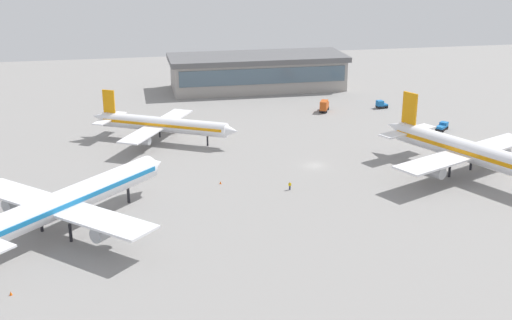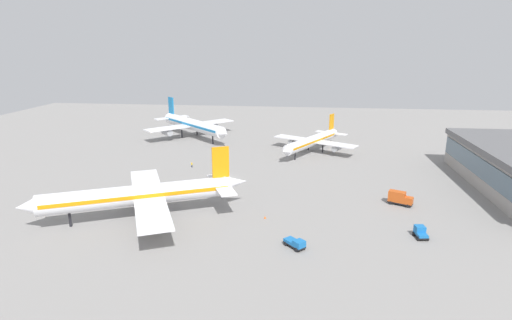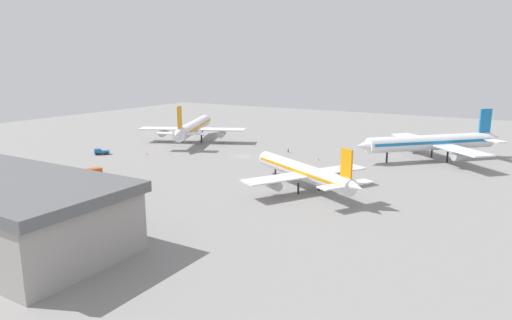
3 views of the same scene
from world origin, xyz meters
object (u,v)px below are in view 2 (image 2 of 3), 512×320
object	(u,v)px
airplane_distant	(313,141)
safety_cone_mid_apron	(219,156)
catering_truck	(400,198)
ground_crew_worker	(192,165)
baggage_tug	(420,232)
safety_cone_far_side	(265,217)
airplane_at_gate	(193,125)
pushback_tractor	(295,243)
safety_cone_near_gate	(151,132)
airplane_taxiing	(142,195)

from	to	relation	value
airplane_distant	safety_cone_mid_apron	size ratio (longest dim) A/B	59.66
catering_truck	safety_cone_mid_apron	distance (m)	64.38
catering_truck	ground_crew_worker	bearing A→B (deg)	-177.60
baggage_tug	catering_truck	distance (m)	17.56
safety_cone_far_side	baggage_tug	bearing A→B (deg)	-100.10
airplane_at_gate	ground_crew_worker	xyz separation A→B (m)	(-42.40, -11.16, -4.60)
pushback_tractor	safety_cone_near_gate	xyz separation A→B (m)	(98.72, 65.73, -0.67)
airplane_taxiing	safety_cone_far_side	size ratio (longest dim) A/B	76.54
airplane_distant	airplane_taxiing	bearing A→B (deg)	-2.04
airplane_at_gate	pushback_tractor	distance (m)	102.51
airplane_taxiing	ground_crew_worker	world-z (taller)	airplane_taxiing
safety_cone_mid_apron	ground_crew_worker	bearing A→B (deg)	155.57
airplane_at_gate	safety_cone_far_side	bearing A→B (deg)	-20.22
catering_truck	safety_cone_far_side	bearing A→B (deg)	-133.69
baggage_tug	safety_cone_mid_apron	xyz separation A→B (m)	(55.48, 52.36, -0.86)
safety_cone_far_side	safety_cone_near_gate	bearing A→B (deg)	34.39
catering_truck	safety_cone_mid_apron	xyz separation A→B (m)	(37.94, 52.00, -1.40)
safety_cone_near_gate	safety_cone_mid_apron	world-z (taller)	same
airplane_at_gate	baggage_tug	size ratio (longest dim) A/B	11.39
pushback_tractor	ground_crew_worker	distance (m)	60.02
airplane_taxiing	pushback_tractor	distance (m)	35.84
airplane_taxiing	airplane_distant	xyz separation A→B (m)	(62.40, -38.20, -1.05)
baggage_tug	ground_crew_worker	distance (m)	72.06
ground_crew_worker	safety_cone_mid_apron	bearing A→B (deg)	-95.86
safety_cone_far_side	ground_crew_worker	bearing A→B (deg)	36.08
airplane_taxiing	safety_cone_far_side	distance (m)	27.62
baggage_tug	airplane_distant	bearing A→B (deg)	9.58
pushback_tractor	catering_truck	world-z (taller)	catering_truck
pushback_tractor	safety_cone_far_side	world-z (taller)	pushback_tractor
catering_truck	safety_cone_near_gate	xyz separation A→B (m)	(73.80, 89.98, -1.40)
pushback_tractor	safety_cone_mid_apron	bearing A→B (deg)	160.45
safety_cone_near_gate	ground_crew_worker	bearing A→B (deg)	-146.91
pushback_tractor	catering_truck	distance (m)	34.78
airplane_taxiing	baggage_tug	world-z (taller)	airplane_taxiing
airplane_taxiing	ground_crew_worker	distance (m)	39.66
baggage_tug	catering_truck	bearing A→B (deg)	-6.65
catering_truck	safety_cone_mid_apron	world-z (taller)	catering_truck
pushback_tractor	safety_cone_far_side	size ratio (longest dim) A/B	7.51
pushback_tractor	safety_cone_far_side	distance (m)	14.81
airplane_distant	safety_cone_near_gate	world-z (taller)	airplane_distant
safety_cone_near_gate	safety_cone_mid_apron	size ratio (longest dim) A/B	1.00
airplane_at_gate	safety_cone_near_gate	distance (m)	22.47
airplane_distant	safety_cone_far_side	bearing A→B (deg)	18.79
pushback_tractor	airplane_taxiing	bearing A→B (deg)	-150.11
airplane_at_gate	safety_cone_near_gate	world-z (taller)	airplane_at_gate
ground_crew_worker	airplane_distant	bearing A→B (deg)	-130.17
airplane_at_gate	catering_truck	distance (m)	96.46
airplane_at_gate	pushback_tractor	size ratio (longest dim) A/B	8.67
ground_crew_worker	safety_cone_far_side	distance (m)	45.32
catering_truck	airplane_distant	bearing A→B (deg)	138.33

